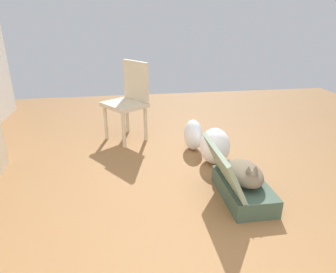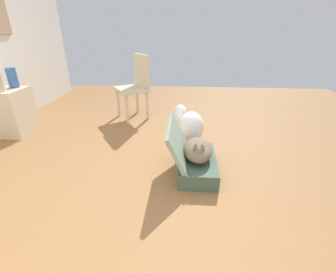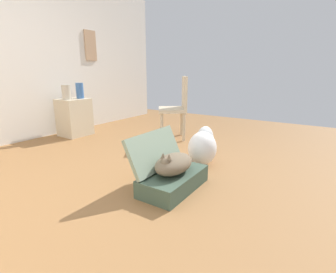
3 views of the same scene
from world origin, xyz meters
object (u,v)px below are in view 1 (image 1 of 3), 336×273
(cat, at_px, (245,173))
(plastic_bag_clear, at_px, (193,135))
(suitcase_base, at_px, (243,190))
(plastic_bag_white, at_px, (215,146))
(chair, at_px, (129,98))

(cat, height_order, plastic_bag_clear, cat)
(suitcase_base, xyz_separation_m, plastic_bag_clear, (1.07, 0.20, 0.10))
(plastic_bag_clear, bearing_deg, suitcase_base, -169.55)
(cat, relative_size, plastic_bag_white, 1.35)
(suitcase_base, height_order, chair, chair)
(suitcase_base, height_order, cat, cat)
(suitcase_base, height_order, plastic_bag_white, plastic_bag_white)
(plastic_bag_clear, xyz_separation_m, chair, (0.47, 0.71, 0.35))
(suitcase_base, distance_m, plastic_bag_clear, 1.09)
(suitcase_base, relative_size, plastic_bag_white, 1.76)
(plastic_bag_white, height_order, plastic_bag_clear, plastic_bag_white)
(chair, bearing_deg, suitcase_base, -5.12)
(chair, bearing_deg, cat, -5.23)
(plastic_bag_white, distance_m, chair, 1.25)
(suitcase_base, xyz_separation_m, chair, (1.54, 0.90, 0.45))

